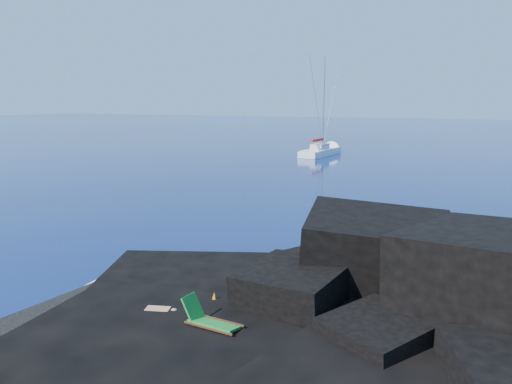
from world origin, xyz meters
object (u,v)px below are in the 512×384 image
(marker_cone, at_px, (214,300))
(sailboat, at_px, (321,155))
(deck_chair, at_px, (214,317))
(sunbather, at_px, (158,311))

(marker_cone, bearing_deg, sailboat, 103.79)
(deck_chair, bearing_deg, sailboat, 109.21)
(sailboat, relative_size, marker_cone, 25.08)
(deck_chair, relative_size, marker_cone, 3.37)
(deck_chair, height_order, sunbather, deck_chair)
(sailboat, height_order, deck_chair, sailboat)
(sailboat, distance_m, marker_cone, 50.14)
(deck_chair, distance_m, sunbather, 2.25)
(sailboat, bearing_deg, sunbather, -73.02)
(marker_cone, bearing_deg, sunbather, -130.33)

